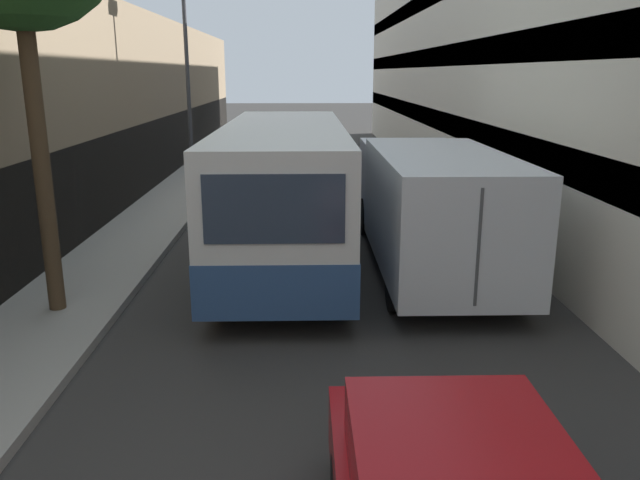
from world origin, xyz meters
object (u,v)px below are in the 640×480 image
(box_truck, at_px, (430,202))
(panel_van, at_px, (261,147))
(street_lamp, at_px, (186,45))
(bus, at_px, (284,189))

(box_truck, bearing_deg, panel_van, 108.45)
(box_truck, height_order, panel_van, box_truck)
(panel_van, xyz_separation_m, street_lamp, (-1.69, -6.96, 3.85))
(bus, xyz_separation_m, box_truck, (3.13, -0.78, -0.14))
(box_truck, bearing_deg, bus, 166.09)
(panel_van, bearing_deg, box_truck, -71.55)
(box_truck, bearing_deg, street_lamp, 133.43)
(street_lamp, bearing_deg, bus, -62.03)
(bus, bearing_deg, box_truck, -13.91)
(panel_van, bearing_deg, bus, -83.85)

